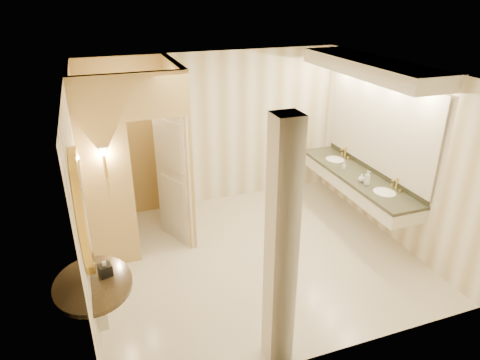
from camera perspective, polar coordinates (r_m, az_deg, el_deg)
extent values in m
plane|color=beige|center=(6.48, 1.95, -10.04)|extent=(4.50, 4.50, 0.00)
plane|color=silver|center=(5.42, 2.36, 14.17)|extent=(4.50, 4.50, 0.00)
cube|color=white|center=(7.59, -3.48, 6.66)|extent=(4.50, 0.02, 2.70)
cube|color=white|center=(4.25, 12.26, -9.24)|extent=(4.50, 0.02, 2.70)
cube|color=white|center=(5.47, -20.36, -2.26)|extent=(0.02, 4.00, 2.70)
cube|color=white|center=(6.92, 19.75, 3.43)|extent=(0.02, 4.00, 2.70)
cube|color=#D6BB70|center=(6.72, -8.21, 4.05)|extent=(0.10, 1.50, 2.70)
cube|color=#D6BB70|center=(5.92, -17.34, 0.24)|extent=(0.65, 0.10, 2.70)
cube|color=#D6BB70|center=(5.65, -11.25, 11.04)|extent=(0.80, 0.10, 0.60)
cube|color=beige|center=(6.45, -8.83, 0.23)|extent=(0.39, 0.74, 2.10)
cylinder|color=gold|center=(5.78, -17.54, 1.78)|extent=(0.03, 0.03, 0.30)
cone|color=beige|center=(5.71, -17.79, 3.63)|extent=(0.14, 0.14, 0.14)
cube|color=beige|center=(7.27, 15.30, -0.28)|extent=(0.60, 2.58, 0.24)
cube|color=black|center=(7.22, 15.40, 0.58)|extent=(0.64, 2.62, 0.05)
cube|color=black|center=(7.35, 17.27, 1.37)|extent=(0.03, 2.58, 0.10)
ellipsoid|color=white|center=(6.73, 18.68, -1.86)|extent=(0.40, 0.44, 0.15)
cylinder|color=gold|center=(6.79, 20.16, -0.61)|extent=(0.03, 0.03, 0.22)
ellipsoid|color=white|center=(7.76, 12.53, 2.42)|extent=(0.40, 0.44, 0.15)
cylinder|color=gold|center=(7.82, 13.87, 3.48)|extent=(0.03, 0.03, 0.22)
cube|color=white|center=(7.09, 18.02, 7.17)|extent=(0.03, 2.58, 1.40)
cube|color=beige|center=(6.73, 17.09, 14.24)|extent=(0.75, 2.78, 0.22)
cylinder|color=black|center=(4.81, -19.01, -13.01)|extent=(1.00, 1.00, 0.05)
cube|color=beige|center=(4.99, -18.05, -15.69)|extent=(0.10, 0.10, 0.60)
cylinder|color=#ECBF45|center=(4.36, -20.26, -4.02)|extent=(0.07, 1.00, 1.00)
cylinder|color=white|center=(4.36, -19.74, -3.95)|extent=(0.02, 0.80, 0.80)
cube|color=beige|center=(4.21, 5.52, -9.13)|extent=(0.26, 0.26, 2.70)
cube|color=black|center=(4.82, -17.54, -11.39)|extent=(0.16, 0.16, 0.13)
imported|color=white|center=(7.07, -15.47, -4.57)|extent=(0.58, 0.76, 0.69)
imported|color=beige|center=(7.33, 13.67, 1.87)|extent=(0.07, 0.07, 0.12)
imported|color=silver|center=(6.92, 15.90, 0.26)|extent=(0.10, 0.10, 0.13)
imported|color=#C6B28C|center=(6.82, 16.63, 0.29)|extent=(0.12, 0.12, 0.23)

